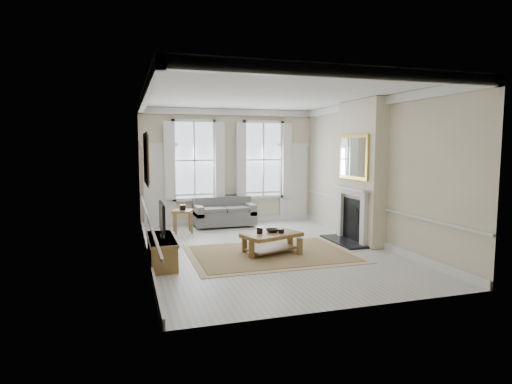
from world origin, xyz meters
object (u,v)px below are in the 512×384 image
object	(u,v)px
sofa	(224,214)
coffee_table	(272,237)
tv_stand	(162,251)
side_table	(183,214)

from	to	relation	value
sofa	coffee_table	distance (m)	3.47
coffee_table	tv_stand	size ratio (longest dim) A/B	0.93
coffee_table	sofa	bearing A→B (deg)	75.27
sofa	coffee_table	xyz separation A→B (m)	(0.25, -3.46, 0.03)
sofa	coffee_table	world-z (taller)	sofa
tv_stand	sofa	bearing A→B (deg)	59.96
sofa	tv_stand	xyz separation A→B (m)	(-2.06, -3.57, -0.08)
side_table	coffee_table	size ratio (longest dim) A/B	0.47
sofa	side_table	size ratio (longest dim) A/B	2.65
side_table	coffee_table	distance (m)	3.27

